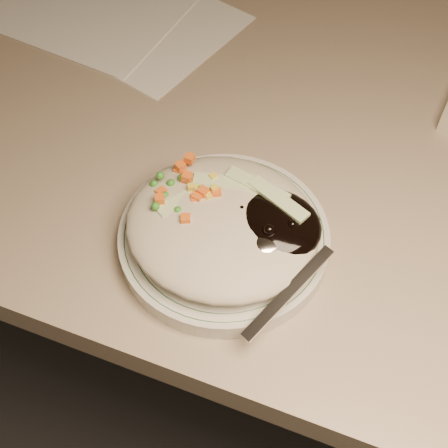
% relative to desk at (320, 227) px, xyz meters
% --- Properties ---
extents(desk, '(1.40, 0.70, 0.74)m').
position_rel_desk_xyz_m(desk, '(0.00, 0.00, 0.00)').
color(desk, gray).
rests_on(desk, ground).
extents(plate, '(0.21, 0.21, 0.02)m').
position_rel_desk_xyz_m(plate, '(-0.07, -0.21, 0.21)').
color(plate, silver).
rests_on(plate, desk).
extents(plate_rim, '(0.20, 0.20, 0.00)m').
position_rel_desk_xyz_m(plate_rim, '(-0.07, -0.21, 0.22)').
color(plate_rim, '#144723').
rests_on(plate_rim, plate).
extents(meal, '(0.21, 0.19, 0.05)m').
position_rel_desk_xyz_m(meal, '(-0.07, -0.21, 0.24)').
color(meal, '#B7AE94').
rests_on(meal, plate).
extents(papers, '(0.41, 0.29, 0.00)m').
position_rel_desk_xyz_m(papers, '(-0.38, 0.11, 0.20)').
color(papers, white).
rests_on(papers, desk).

